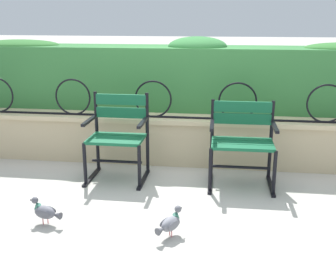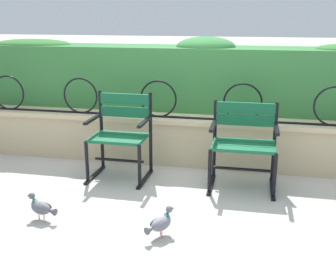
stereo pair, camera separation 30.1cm
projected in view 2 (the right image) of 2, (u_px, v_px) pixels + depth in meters
The scene contains 8 objects.
ground_plane at pixel (165, 193), 4.09m from camera, with size 60.00×60.00×0.00m, color #BCB7AD.
stone_wall at pixel (182, 139), 4.87m from camera, with size 7.62×0.41×0.54m.
iron_arch_fence at pixel (162, 102), 4.72m from camera, with size 7.07×0.02×0.42m.
hedge_row at pixel (190, 76), 5.17m from camera, with size 7.46×0.67×0.87m.
park_chair_left at pixel (121, 133), 4.41m from camera, with size 0.60×0.52×0.88m.
park_chair_right at pixel (244, 141), 4.15m from camera, with size 0.65×0.53×0.83m.
pigeon_near_chairs at pixel (41, 207), 3.53m from camera, with size 0.29×0.15×0.22m.
pigeon_far_side at pixel (161, 223), 3.26m from camera, with size 0.20×0.27×0.22m.
Camera 2 is at (0.83, -3.69, 1.66)m, focal length 45.45 mm.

